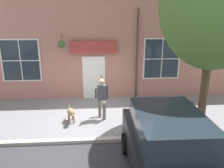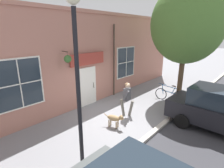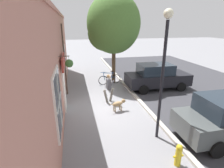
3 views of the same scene
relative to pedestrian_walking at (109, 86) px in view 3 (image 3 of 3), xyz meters
name	(u,v)px [view 3 (image 3 of 3)]	position (x,y,z in m)	size (l,w,h in m)	color
ground_plane	(106,105)	(-0.25, -0.36, -0.99)	(90.00, 90.00, 0.00)	gray
curb_and_road	(197,96)	(5.59, -0.36, -0.98)	(10.10, 28.00, 0.12)	#B2ADA3
storefront_facade	(58,63)	(-2.59, -0.36, 1.49)	(0.95, 18.00, 4.96)	#B27566
pedestrian_walking	(109,86)	(0.00, 0.00, 0.00)	(0.66, 0.55, 1.66)	#6B665B
dog_on_leash	(119,104)	(0.27, -1.19, -0.59)	(0.97, 0.40, 0.63)	#997A51
street_tree_by_curb	(112,26)	(0.98, 3.61, 3.15)	(3.79, 3.41, 6.39)	brown
leaning_bicycle	(110,79)	(0.72, 3.19, -0.62)	(1.73, 0.25, 0.99)	black
parked_car_mid_block	(157,76)	(3.69, 1.49, -0.11)	(4.32, 1.98, 1.75)	black
street_lamp	(164,60)	(1.21, -3.67, 2.13)	(0.32, 0.32, 4.77)	black
fire_hydrant	(178,155)	(1.17, -5.20, -0.60)	(0.34, 0.20, 0.77)	gold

